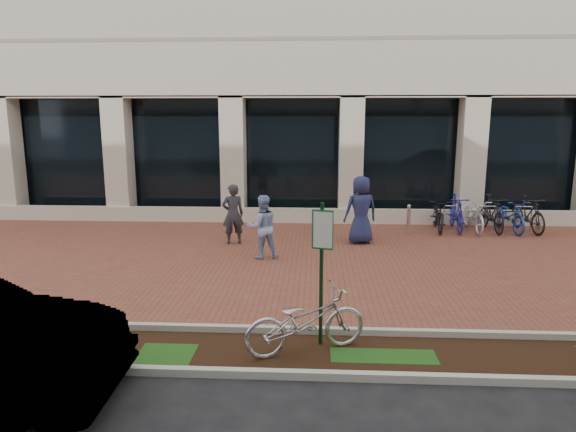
# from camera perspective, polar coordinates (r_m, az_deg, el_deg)

# --- Properties ---
(ground) EXTENTS (120.00, 120.00, 0.00)m
(ground) POSITION_cam_1_polar(r_m,az_deg,el_deg) (13.12, -0.62, -4.82)
(ground) COLOR black
(ground) RESTS_ON ground
(brick_plaza) EXTENTS (40.00, 9.00, 0.01)m
(brick_plaza) POSITION_cam_1_polar(r_m,az_deg,el_deg) (13.12, -0.62, -4.80)
(brick_plaza) COLOR brown
(brick_plaza) RESTS_ON ground
(planting_strip) EXTENTS (40.00, 1.50, 0.01)m
(planting_strip) POSITION_cam_1_polar(r_m,az_deg,el_deg) (8.22, -3.08, -14.94)
(planting_strip) COLOR black
(planting_strip) RESTS_ON ground
(curb_plaza_side) EXTENTS (40.00, 0.12, 0.12)m
(curb_plaza_side) POSITION_cam_1_polar(r_m,az_deg,el_deg) (8.87, -2.55, -12.49)
(curb_plaza_side) COLOR #B1B1A7
(curb_plaza_side) RESTS_ON ground
(curb_street_side) EXTENTS (40.00, 0.12, 0.12)m
(curb_street_side) POSITION_cam_1_polar(r_m,az_deg,el_deg) (7.53, -3.73, -17.07)
(curb_street_side) COLOR #B1B1A7
(curb_street_side) RESTS_ON ground
(parking_sign) EXTENTS (0.34, 0.07, 2.31)m
(parking_sign) POSITION_cam_1_polar(r_m,az_deg,el_deg) (7.96, 3.75, -4.44)
(parking_sign) COLOR #133619
(parking_sign) RESTS_ON ground
(locked_bicycle) EXTENTS (2.07, 1.39, 1.03)m
(locked_bicycle) POSITION_cam_1_polar(r_m,az_deg,el_deg) (8.04, 2.00, -11.56)
(locked_bicycle) COLOR silver
(locked_bicycle) RESTS_ON ground
(pedestrian_left) EXTENTS (0.72, 0.59, 1.72)m
(pedestrian_left) POSITION_cam_1_polar(r_m,az_deg,el_deg) (14.56, -6.14, 0.21)
(pedestrian_left) COLOR #2D2D32
(pedestrian_left) RESTS_ON ground
(pedestrian_mid) EXTENTS (0.96, 0.85, 1.64)m
(pedestrian_mid) POSITION_cam_1_polar(r_m,az_deg,el_deg) (13.04, -2.87, -1.22)
(pedestrian_mid) COLOR #8EA7D5
(pedestrian_mid) RESTS_ON ground
(pedestrian_right) EXTENTS (1.08, 0.86, 1.94)m
(pedestrian_right) POSITION_cam_1_polar(r_m,az_deg,el_deg) (14.67, 8.09, 0.68)
(pedestrian_right) COLOR #1F264F
(pedestrian_right) RESTS_ON ground
(bollard) EXTENTS (0.12, 0.12, 0.97)m
(bollard) POSITION_cam_1_polar(r_m,az_deg,el_deg) (15.92, 13.23, -0.42)
(bollard) COLOR #B6B6BA
(bollard) RESTS_ON ground
(bike_rack_cluster) EXTENTS (3.61, 2.03, 1.15)m
(bike_rack_cluster) POSITION_cam_1_polar(r_m,az_deg,el_deg) (17.22, 20.76, 0.18)
(bike_rack_cluster) COLOR black
(bike_rack_cluster) RESTS_ON ground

